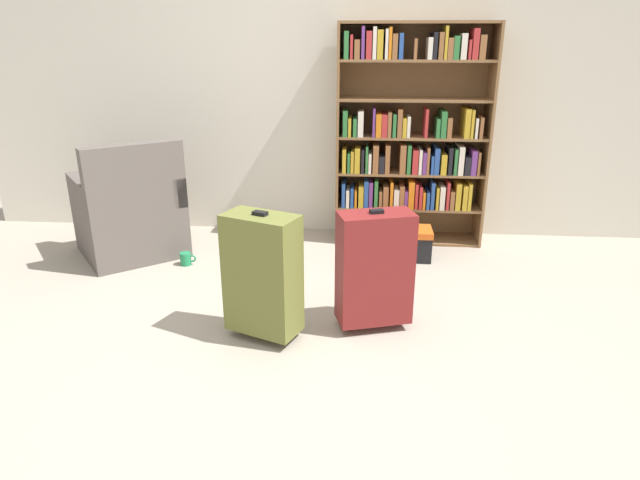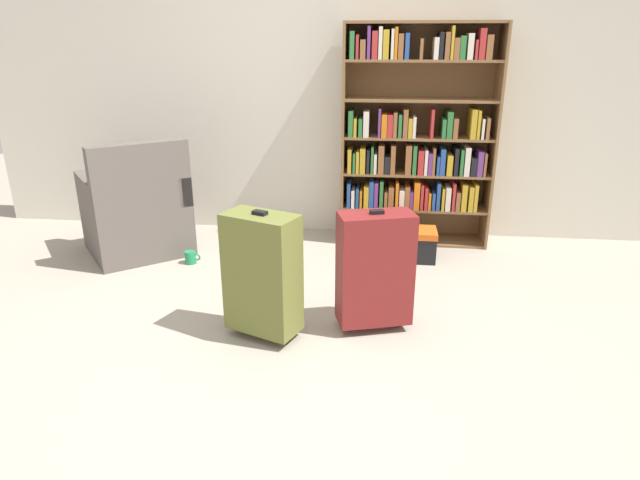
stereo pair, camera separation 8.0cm
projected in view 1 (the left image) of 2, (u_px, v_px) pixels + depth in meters
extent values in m
plane|color=#9E9384|center=(288.00, 359.00, 2.83)|extent=(10.28, 10.28, 0.00)
cube|color=beige|center=(321.00, 76.00, 4.37)|extent=(5.88, 0.10, 2.60)
cube|color=brown|center=(338.00, 137.00, 4.29)|extent=(0.02, 0.33, 1.71)
cube|color=brown|center=(486.00, 139.00, 4.21)|extent=(0.02, 0.33, 1.71)
cube|color=brown|center=(410.00, 134.00, 4.40)|extent=(1.18, 0.02, 1.71)
cube|color=brown|center=(406.00, 238.00, 4.54)|extent=(1.14, 0.31, 0.02)
cube|color=brown|center=(408.00, 206.00, 4.44)|extent=(1.14, 0.31, 0.02)
cube|color=brown|center=(410.00, 172.00, 4.35)|extent=(1.14, 0.31, 0.02)
cube|color=brown|center=(412.00, 136.00, 4.25)|extent=(1.14, 0.31, 0.02)
cube|color=brown|center=(414.00, 99.00, 4.15)|extent=(1.14, 0.31, 0.02)
cube|color=brown|center=(416.00, 60.00, 4.05)|extent=(1.14, 0.31, 0.02)
cube|color=brown|center=(418.00, 23.00, 3.96)|extent=(1.14, 0.31, 0.02)
cube|color=#264C99|center=(344.00, 192.00, 4.43)|extent=(0.03, 0.28, 0.20)
cube|color=silver|center=(348.00, 196.00, 4.41)|extent=(0.03, 0.22, 0.14)
cube|color=#264C99|center=(352.00, 195.00, 4.42)|extent=(0.02, 0.24, 0.16)
cube|color=orange|center=(356.00, 196.00, 4.42)|extent=(0.02, 0.26, 0.14)
cube|color=gold|center=(361.00, 194.00, 4.40)|extent=(0.04, 0.23, 0.18)
cube|color=#264C99|center=(366.00, 192.00, 4.40)|extent=(0.03, 0.26, 0.22)
cube|color=#66337F|center=(371.00, 193.00, 4.38)|extent=(0.03, 0.21, 0.21)
cube|color=#2D7238|center=(376.00, 192.00, 4.39)|extent=(0.03, 0.25, 0.22)
cube|color=brown|center=(380.00, 197.00, 4.38)|extent=(0.02, 0.21, 0.14)
cube|color=brown|center=(385.00, 195.00, 4.38)|extent=(0.04, 0.21, 0.18)
cube|color=orange|center=(391.00, 192.00, 4.38)|extent=(0.02, 0.25, 0.21)
cube|color=silver|center=(396.00, 197.00, 4.36)|extent=(0.04, 0.19, 0.15)
cube|color=brown|center=(401.00, 194.00, 4.39)|extent=(0.04, 0.25, 0.18)
cube|color=#66337F|center=(405.00, 197.00, 4.39)|extent=(0.02, 0.24, 0.15)
cube|color=orange|center=(411.00, 193.00, 4.34)|extent=(0.04, 0.19, 0.22)
cube|color=#B22D2D|center=(415.00, 193.00, 4.38)|extent=(0.02, 0.27, 0.20)
cube|color=#B22D2D|center=(420.00, 196.00, 4.36)|extent=(0.02, 0.21, 0.18)
cube|color=orange|center=(423.00, 199.00, 4.35)|extent=(0.02, 0.18, 0.14)
cube|color=#264C99|center=(427.00, 198.00, 4.37)|extent=(0.02, 0.25, 0.14)
cube|color=#264C99|center=(431.00, 193.00, 4.37)|extent=(0.03, 0.27, 0.22)
cube|color=gold|center=(436.00, 196.00, 4.36)|extent=(0.02, 0.25, 0.18)
cube|color=silver|center=(441.00, 196.00, 4.33)|extent=(0.04, 0.19, 0.19)
cube|color=#B22D2D|center=(447.00, 194.00, 4.33)|extent=(0.02, 0.20, 0.22)
cube|color=brown|center=(450.00, 198.00, 4.35)|extent=(0.03, 0.24, 0.15)
cube|color=gold|center=(457.00, 195.00, 4.32)|extent=(0.04, 0.20, 0.21)
cube|color=gold|center=(463.00, 195.00, 4.34)|extent=(0.04, 0.25, 0.20)
cube|color=gold|center=(468.00, 195.00, 4.31)|extent=(0.03, 0.20, 0.21)
cube|color=gold|center=(345.00, 159.00, 4.32)|extent=(0.03, 0.24, 0.18)
cube|color=#2D7238|center=(349.00, 161.00, 4.31)|extent=(0.02, 0.22, 0.15)
cube|color=gold|center=(353.00, 160.00, 4.33)|extent=(0.02, 0.27, 0.17)
cube|color=gold|center=(357.00, 159.00, 4.29)|extent=(0.04, 0.20, 0.19)
cube|color=black|center=(363.00, 159.00, 4.30)|extent=(0.02, 0.23, 0.18)
cube|color=#2D7238|center=(367.00, 158.00, 4.29)|extent=(0.02, 0.21, 0.21)
cube|color=silver|center=(370.00, 161.00, 4.30)|extent=(0.02, 0.23, 0.15)
cube|color=brown|center=(375.00, 157.00, 4.31)|extent=(0.04, 0.28, 0.22)
cube|color=black|center=(381.00, 163.00, 4.28)|extent=(0.04, 0.20, 0.14)
cube|color=brown|center=(387.00, 157.00, 4.29)|extent=(0.04, 0.26, 0.22)
cube|color=brown|center=(402.00, 157.00, 4.28)|extent=(0.04, 0.25, 0.23)
cube|color=#2D7238|center=(408.00, 158.00, 4.25)|extent=(0.03, 0.20, 0.22)
cube|color=#B22D2D|center=(414.00, 160.00, 4.27)|extent=(0.04, 0.24, 0.19)
cube|color=silver|center=(419.00, 160.00, 4.27)|extent=(0.02, 0.25, 0.19)
cube|color=#66337F|center=(423.00, 162.00, 4.26)|extent=(0.03, 0.21, 0.17)
cube|color=brown|center=(427.00, 159.00, 4.28)|extent=(0.02, 0.27, 0.21)
cube|color=#264C99|center=(431.00, 164.00, 4.24)|extent=(0.02, 0.18, 0.15)
cube|color=#264C99|center=(435.00, 159.00, 4.27)|extent=(0.04, 0.27, 0.20)
cube|color=gold|center=(442.00, 162.00, 4.26)|extent=(0.04, 0.24, 0.16)
cube|color=black|center=(449.00, 159.00, 4.25)|extent=(0.03, 0.25, 0.21)
cube|color=#2D7238|center=(454.00, 160.00, 4.25)|extent=(0.02, 0.24, 0.20)
cube|color=silver|center=(459.00, 158.00, 4.26)|extent=(0.04, 0.27, 0.22)
cube|color=black|center=(465.00, 163.00, 4.27)|extent=(0.04, 0.28, 0.14)
cube|color=#66337F|center=(472.00, 161.00, 4.23)|extent=(0.04, 0.22, 0.19)
cube|color=brown|center=(477.00, 162.00, 4.21)|extent=(0.02, 0.19, 0.18)
cube|color=#2D7238|center=(346.00, 122.00, 4.22)|extent=(0.04, 0.24, 0.20)
cube|color=gold|center=(350.00, 126.00, 4.24)|extent=(0.02, 0.27, 0.14)
cube|color=#2D7238|center=(355.00, 126.00, 4.23)|extent=(0.03, 0.26, 0.14)
cube|color=silver|center=(361.00, 123.00, 4.20)|extent=(0.04, 0.21, 0.19)
cube|color=#66337F|center=(374.00, 121.00, 4.19)|extent=(0.02, 0.23, 0.22)
cube|color=orange|center=(378.00, 124.00, 4.19)|extent=(0.04, 0.21, 0.17)
cube|color=#B22D2D|center=(384.00, 124.00, 4.21)|extent=(0.04, 0.27, 0.17)
cube|color=brown|center=(389.00, 124.00, 4.18)|extent=(0.03, 0.21, 0.19)
cube|color=#2D7238|center=(394.00, 125.00, 4.17)|extent=(0.03, 0.20, 0.17)
cube|color=brown|center=(399.00, 122.00, 4.16)|extent=(0.04, 0.20, 0.21)
cube|color=gold|center=(404.00, 126.00, 4.19)|extent=(0.03, 0.24, 0.14)
cube|color=silver|center=(408.00, 126.00, 4.17)|extent=(0.02, 0.20, 0.16)
cube|color=#B22D2D|center=(425.00, 122.00, 4.15)|extent=(0.02, 0.22, 0.21)
cube|color=#2D7238|center=(437.00, 127.00, 4.16)|extent=(0.03, 0.22, 0.14)
cube|color=#2D7238|center=(442.00, 123.00, 4.17)|extent=(0.04, 0.27, 0.20)
cube|color=brown|center=(447.00, 126.00, 4.18)|extent=(0.03, 0.28, 0.15)
cube|color=gold|center=(465.00, 122.00, 4.15)|extent=(0.04, 0.25, 0.22)
cube|color=gold|center=(470.00, 122.00, 4.16)|extent=(0.02, 0.28, 0.21)
cube|color=silver|center=(474.00, 126.00, 4.16)|extent=(0.02, 0.27, 0.15)
cube|color=brown|center=(480.00, 127.00, 4.12)|extent=(0.03, 0.19, 0.16)
cube|color=#2D7238|center=(347.00, 45.00, 4.02)|extent=(0.03, 0.23, 0.20)
cube|color=#B22D2D|center=(352.00, 47.00, 4.00)|extent=(0.02, 0.20, 0.17)
cube|color=brown|center=(357.00, 49.00, 4.00)|extent=(0.04, 0.19, 0.14)
cube|color=#66337F|center=(363.00, 43.00, 4.02)|extent=(0.02, 0.28, 0.23)
cube|color=#B22D2D|center=(369.00, 45.00, 3.99)|extent=(0.04, 0.20, 0.20)
cube|color=silver|center=(375.00, 43.00, 3.99)|extent=(0.03, 0.23, 0.22)
cube|color=gold|center=(380.00, 45.00, 4.00)|extent=(0.04, 0.23, 0.20)
cube|color=silver|center=(386.00, 44.00, 4.00)|extent=(0.02, 0.25, 0.21)
cube|color=orange|center=(390.00, 43.00, 4.01)|extent=(0.02, 0.27, 0.22)
cube|color=brown|center=(394.00, 46.00, 4.01)|extent=(0.04, 0.28, 0.18)
cube|color=#264C99|center=(401.00, 46.00, 3.97)|extent=(0.03, 0.19, 0.18)
cube|color=brown|center=(415.00, 49.00, 3.96)|extent=(0.02, 0.19, 0.14)
cube|color=silver|center=(429.00, 48.00, 3.96)|extent=(0.03, 0.21, 0.15)
cube|color=black|center=(434.00, 46.00, 3.99)|extent=(0.03, 0.28, 0.19)
cube|color=brown|center=(440.00, 46.00, 3.95)|extent=(0.03, 0.20, 0.19)
cube|color=gold|center=(445.00, 43.00, 3.94)|extent=(0.02, 0.20, 0.23)
cube|color=brown|center=(449.00, 49.00, 3.95)|extent=(0.04, 0.20, 0.15)
cube|color=#2D7238|center=(454.00, 48.00, 3.96)|extent=(0.04, 0.24, 0.16)
cube|color=silver|center=(462.00, 46.00, 3.95)|extent=(0.04, 0.23, 0.18)
cube|color=#B22D2D|center=(468.00, 50.00, 3.96)|extent=(0.02, 0.23, 0.14)
cube|color=#B22D2D|center=(474.00, 44.00, 3.93)|extent=(0.04, 0.21, 0.21)
cube|color=brown|center=(480.00, 47.00, 3.94)|extent=(0.04, 0.22, 0.17)
cube|color=#59514C|center=(131.00, 228.00, 4.19)|extent=(0.98, 0.98, 0.40)
cube|color=gray|center=(127.00, 198.00, 4.11)|extent=(0.75, 0.77, 0.08)
cube|color=#59514C|center=(135.00, 179.00, 3.81)|extent=(0.62, 0.53, 0.50)
cube|color=#59514C|center=(165.00, 184.00, 4.24)|extent=(0.52, 0.61, 0.22)
cube|color=#59514C|center=(84.00, 196.00, 3.93)|extent=(0.52, 0.61, 0.22)
cylinder|color=#1E7F4C|center=(186.00, 259.00, 4.01)|extent=(0.08, 0.08, 0.10)
torus|color=#1E7F4C|center=(192.00, 258.00, 4.00)|extent=(0.06, 0.01, 0.06)
cube|color=black|center=(402.00, 245.00, 4.12)|extent=(0.43, 0.23, 0.21)
cube|color=#D85919|center=(403.00, 231.00, 4.08)|extent=(0.44, 0.24, 0.05)
cube|color=brown|center=(262.00, 274.00, 2.92)|extent=(0.45, 0.35, 0.67)
cube|color=black|center=(260.00, 213.00, 2.80)|extent=(0.09, 0.07, 0.02)
cylinder|color=black|center=(244.00, 327.00, 3.10)|extent=(0.07, 0.07, 0.05)
cylinder|color=black|center=(286.00, 338.00, 2.98)|extent=(0.07, 0.07, 0.05)
cube|color=maroon|center=(375.00, 268.00, 3.02)|extent=(0.45, 0.31, 0.64)
cube|color=black|center=(377.00, 211.00, 2.91)|extent=(0.08, 0.06, 0.02)
cylinder|color=black|center=(349.00, 325.00, 3.11)|extent=(0.06, 0.06, 0.05)
cylinder|color=black|center=(396.00, 320.00, 3.17)|extent=(0.06, 0.06, 0.05)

